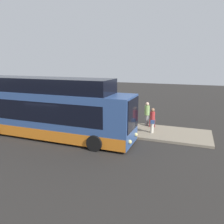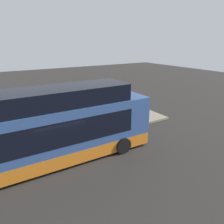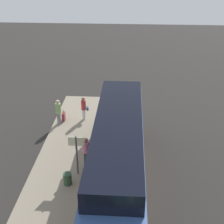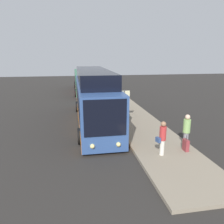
{
  "view_description": "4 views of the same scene",
  "coord_description": "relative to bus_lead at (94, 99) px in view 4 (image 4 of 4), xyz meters",
  "views": [
    {
      "loc": [
        8.63,
        -11.66,
        4.98
      ],
      "look_at": [
        3.93,
        0.7,
        1.93
      ],
      "focal_mm": 35.0,
      "sensor_mm": 36.0,
      "label": 1
    },
    {
      "loc": [
        -2.94,
        -10.36,
        6.23
      ],
      "look_at": [
        3.93,
        0.7,
        1.93
      ],
      "focal_mm": 35.0,
      "sensor_mm": 36.0,
      "label": 2
    },
    {
      "loc": [
        -13.52,
        -0.41,
        11.0
      ],
      "look_at": [
        3.93,
        0.7,
        1.93
      ],
      "focal_mm": 50.0,
      "sensor_mm": 36.0,
      "label": 3
    },
    {
      "loc": [
        15.56,
        -1.34,
        5.02
      ],
      "look_at": [
        3.93,
        0.7,
        1.93
      ],
      "focal_mm": 35.0,
      "sensor_mm": 36.0,
      "label": 4
    }
  ],
  "objects": [
    {
      "name": "bus_lead",
      "position": [
        0.0,
        0.0,
        0.0
      ],
      "size": [
        11.86,
        2.71,
        3.97
      ],
      "color": "#33518C",
      "rests_on": "ground"
    },
    {
      "name": "passenger_waiting",
      "position": [
        1.42,
        1.86,
        -0.73
      ],
      "size": [
        0.67,
        0.6,
        1.68
      ],
      "rotation": [
        0.0,
        0.0,
        -2.12
      ],
      "color": "#2D2D33",
      "rests_on": "platform"
    },
    {
      "name": "sign_post",
      "position": [
        0.49,
        2.22,
        -0.08
      ],
      "size": [
        0.1,
        0.83,
        2.35
      ],
      "color": "#4C4C51",
      "rests_on": "platform"
    },
    {
      "name": "ground",
      "position": [
        0.53,
        -0.1,
        -1.78
      ],
      "size": [
        80.0,
        80.0,
        0.0
      ],
      "primitive_type": "plane",
      "color": "#2B2826"
    },
    {
      "name": "platform",
      "position": [
        0.53,
        3.17,
        -1.7
      ],
      "size": [
        20.0,
        3.34,
        0.16
      ],
      "color": "gray",
      "rests_on": "ground"
    },
    {
      "name": "trash_bin",
      "position": [
        -0.43,
        2.6,
        -1.3
      ],
      "size": [
        0.44,
        0.44,
        0.65
      ],
      "color": "#2D4C33",
      "rests_on": "platform"
    },
    {
      "name": "bus_second",
      "position": [
        -15.0,
        0.0,
        -0.39
      ],
      "size": [
        12.22,
        2.78,
        2.8
      ],
      "color": "#2D704C",
      "rests_on": "ground"
    },
    {
      "name": "passenger_with_bags",
      "position": [
        5.88,
        4.41,
        -0.63
      ],
      "size": [
        0.51,
        0.51,
        1.82
      ],
      "rotation": [
        0.0,
        0.0,
        0.44
      ],
      "color": "gray",
      "rests_on": "platform"
    },
    {
      "name": "suitcase",
      "position": [
        6.35,
        4.18,
        -1.32
      ],
      "size": [
        0.42,
        0.19,
        0.85
      ],
      "color": "maroon",
      "rests_on": "platform"
    },
    {
      "name": "passenger_boarding",
      "position": [
        6.61,
        2.74,
        -0.66
      ],
      "size": [
        0.42,
        0.56,
        1.75
      ],
      "rotation": [
        0.0,
        0.0,
        -2.89
      ],
      "color": "silver",
      "rests_on": "platform"
    }
  ]
}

